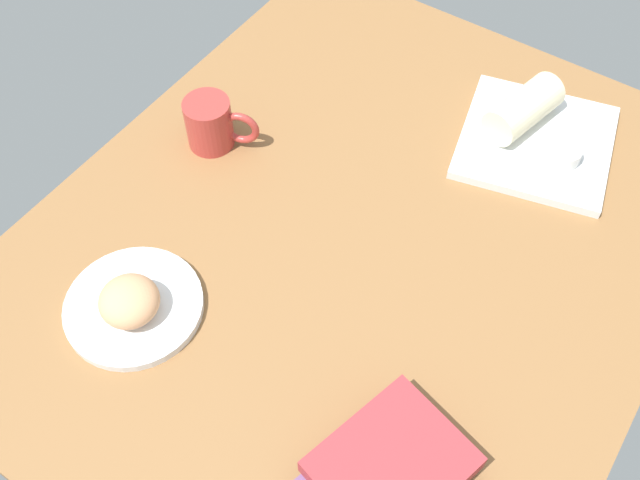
{
  "coord_description": "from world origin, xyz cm",
  "views": [
    {
      "loc": [
        -57.71,
        -32.06,
        95.06
      ],
      "look_at": [
        -5.41,
        3.19,
        7.0
      ],
      "focal_mm": 41.66,
      "sensor_mm": 36.0,
      "label": 1
    }
  ],
  "objects_px": {
    "breakfast_wrap": "(523,109)",
    "square_plate": "(536,142)",
    "round_plate": "(134,307)",
    "sauce_cup": "(562,153)",
    "scone_pastry": "(129,301)",
    "book_stack": "(387,470)",
    "coffee_mug": "(212,123)"
  },
  "relations": [
    {
      "from": "breakfast_wrap",
      "to": "square_plate",
      "type": "bearing_deg",
      "value": 169.61
    },
    {
      "from": "square_plate",
      "to": "round_plate",
      "type": "bearing_deg",
      "value": 150.88
    },
    {
      "from": "sauce_cup",
      "to": "breakfast_wrap",
      "type": "relative_size",
      "value": 0.42
    },
    {
      "from": "scone_pastry",
      "to": "book_stack",
      "type": "height_order",
      "value": "scone_pastry"
    },
    {
      "from": "scone_pastry",
      "to": "coffee_mug",
      "type": "relative_size",
      "value": 0.71
    },
    {
      "from": "square_plate",
      "to": "breakfast_wrap",
      "type": "xyz_separation_m",
      "value": [
        0.02,
        0.04,
        0.04
      ]
    },
    {
      "from": "sauce_cup",
      "to": "coffee_mug",
      "type": "xyz_separation_m",
      "value": [
        -0.27,
        0.5,
        0.01
      ]
    },
    {
      "from": "scone_pastry",
      "to": "square_plate",
      "type": "xyz_separation_m",
      "value": [
        0.62,
        -0.33,
        -0.03
      ]
    },
    {
      "from": "book_stack",
      "to": "coffee_mug",
      "type": "distance_m",
      "value": 0.62
    },
    {
      "from": "round_plate",
      "to": "scone_pastry",
      "type": "bearing_deg",
      "value": -135.59
    },
    {
      "from": "round_plate",
      "to": "square_plate",
      "type": "bearing_deg",
      "value": -29.12
    },
    {
      "from": "square_plate",
      "to": "coffee_mug",
      "type": "relative_size",
      "value": 2.02
    },
    {
      "from": "round_plate",
      "to": "scone_pastry",
      "type": "distance_m",
      "value": 0.04
    },
    {
      "from": "round_plate",
      "to": "coffee_mug",
      "type": "xyz_separation_m",
      "value": [
        0.31,
        0.11,
        0.04
      ]
    },
    {
      "from": "scone_pastry",
      "to": "book_stack",
      "type": "relative_size",
      "value": 0.36
    },
    {
      "from": "square_plate",
      "to": "scone_pastry",
      "type": "bearing_deg",
      "value": 151.78
    },
    {
      "from": "round_plate",
      "to": "breakfast_wrap",
      "type": "bearing_deg",
      "value": -25.55
    },
    {
      "from": "round_plate",
      "to": "sauce_cup",
      "type": "xyz_separation_m",
      "value": [
        0.59,
        -0.39,
        0.02
      ]
    },
    {
      "from": "scone_pastry",
      "to": "coffee_mug",
      "type": "height_order",
      "value": "coffee_mug"
    },
    {
      "from": "breakfast_wrap",
      "to": "book_stack",
      "type": "height_order",
      "value": "breakfast_wrap"
    },
    {
      "from": "scone_pastry",
      "to": "sauce_cup",
      "type": "distance_m",
      "value": 0.7
    },
    {
      "from": "square_plate",
      "to": "breakfast_wrap",
      "type": "distance_m",
      "value": 0.06
    },
    {
      "from": "breakfast_wrap",
      "to": "book_stack",
      "type": "xyz_separation_m",
      "value": [
        -0.63,
        -0.12,
        -0.02
      ]
    },
    {
      "from": "coffee_mug",
      "to": "round_plate",
      "type": "bearing_deg",
      "value": -161.07
    },
    {
      "from": "book_stack",
      "to": "scone_pastry",
      "type": "bearing_deg",
      "value": 90.34
    },
    {
      "from": "scone_pastry",
      "to": "sauce_cup",
      "type": "height_order",
      "value": "scone_pastry"
    },
    {
      "from": "breakfast_wrap",
      "to": "scone_pastry",
      "type": "bearing_deg",
      "value": 78.17
    },
    {
      "from": "sauce_cup",
      "to": "book_stack",
      "type": "relative_size",
      "value": 0.25
    },
    {
      "from": "sauce_cup",
      "to": "coffee_mug",
      "type": "bearing_deg",
      "value": 118.62
    },
    {
      "from": "sauce_cup",
      "to": "breakfast_wrap",
      "type": "distance_m",
      "value": 0.1
    },
    {
      "from": "round_plate",
      "to": "square_plate",
      "type": "distance_m",
      "value": 0.69
    },
    {
      "from": "square_plate",
      "to": "book_stack",
      "type": "bearing_deg",
      "value": -172.56
    }
  ]
}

